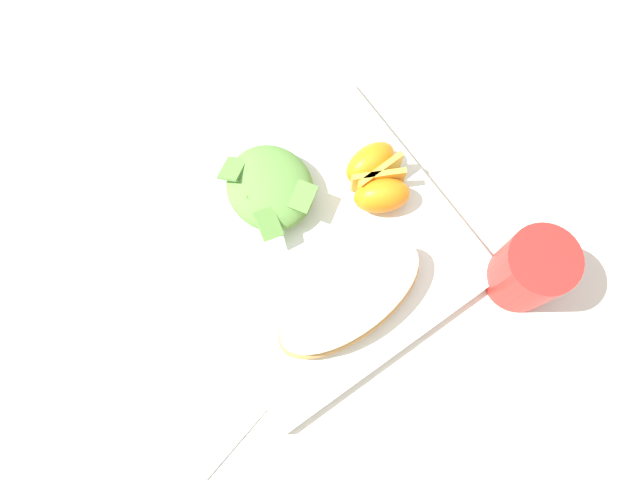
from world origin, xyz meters
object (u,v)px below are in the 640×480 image
(white_plate, at_px, (320,245))
(orange_wedge_middle, at_px, (371,164))
(cheesy_pizza_bread, at_px, (350,298))
(drinking_red_cup, at_px, (530,270))
(orange_wedge_front, at_px, (380,192))
(metal_fork, at_px, (220,455))
(green_salad_pile, at_px, (270,188))

(white_plate, relative_size, orange_wedge_middle, 4.54)
(white_plate, relative_size, cheesy_pizza_bread, 1.62)
(drinking_red_cup, bearing_deg, white_plate, 44.98)
(orange_wedge_front, xyz_separation_m, drinking_red_cup, (-0.15, -0.07, 0.01))
(cheesy_pizza_bread, height_order, orange_wedge_front, orange_wedge_front)
(white_plate, xyz_separation_m, metal_fork, (-0.12, 0.20, -0.01))
(white_plate, xyz_separation_m, cheesy_pizza_bread, (-0.07, 0.01, 0.03))
(orange_wedge_front, distance_m, metal_fork, 0.31)
(white_plate, distance_m, orange_wedge_middle, 0.10)
(orange_wedge_middle, distance_m, metal_fork, 0.33)
(metal_fork, distance_m, drinking_red_cup, 0.36)
(green_salad_pile, distance_m, orange_wedge_middle, 0.11)
(orange_wedge_front, xyz_separation_m, metal_fork, (-0.12, 0.28, -0.03))
(cheesy_pizza_bread, height_order, metal_fork, cheesy_pizza_bread)
(cheesy_pizza_bread, height_order, orange_wedge_middle, orange_wedge_middle)
(white_plate, xyz_separation_m, drinking_red_cup, (-0.15, -0.15, 0.04))
(orange_wedge_middle, height_order, drinking_red_cup, drinking_red_cup)
(green_salad_pile, distance_m, drinking_red_cup, 0.28)
(cheesy_pizza_bread, bearing_deg, white_plate, -9.76)
(green_salad_pile, height_order, orange_wedge_middle, green_salad_pile)
(orange_wedge_middle, bearing_deg, white_plate, 110.93)
(green_salad_pile, relative_size, orange_wedge_front, 1.53)
(cheesy_pizza_bread, bearing_deg, green_salad_pile, 0.05)
(orange_wedge_front, bearing_deg, orange_wedge_middle, -19.93)
(green_salad_pile, height_order, orange_wedge_front, green_salad_pile)
(white_plate, relative_size, green_salad_pile, 2.63)
(green_salad_pile, height_order, metal_fork, green_salad_pile)
(white_plate, distance_m, orange_wedge_front, 0.09)
(orange_wedge_front, bearing_deg, cheesy_pizza_bread, 128.48)
(orange_wedge_front, relative_size, drinking_red_cup, 0.77)
(orange_wedge_front, distance_m, orange_wedge_middle, 0.03)
(cheesy_pizza_bread, relative_size, metal_fork, 0.92)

